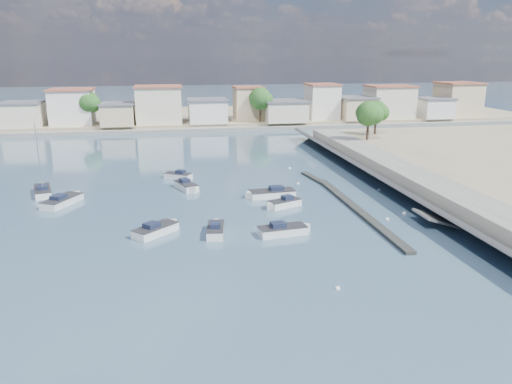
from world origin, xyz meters
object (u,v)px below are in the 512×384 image
at_px(motorboat_d, 283,204).
at_px(motorboat_h, 285,231).
at_px(motorboat_b, 158,230).
at_px(motorboat_a, 216,230).
at_px(motorboat_e, 64,201).
at_px(motorboat_f, 177,176).
at_px(sailboat, 42,191).
at_px(motorboat_c, 270,194).
at_px(motorboat_g, 187,187).

relative_size(motorboat_d, motorboat_h, 0.81).
bearing_deg(motorboat_b, motorboat_h, -11.04).
xyz_separation_m(motorboat_a, motorboat_e, (-16.34, 12.89, -0.00)).
bearing_deg(motorboat_f, sailboat, -163.28).
xyz_separation_m(motorboat_a, motorboat_c, (7.69, 11.56, 0.00)).
height_order(motorboat_e, sailboat, sailboat).
height_order(motorboat_b, motorboat_g, same).
distance_m(motorboat_b, motorboat_h, 12.29).
xyz_separation_m(motorboat_b, motorboat_c, (13.22, 10.59, 0.00)).
distance_m(motorboat_d, motorboat_f, 19.31).
relative_size(motorboat_c, motorboat_e, 1.07).
height_order(motorboat_g, sailboat, sailboat).
height_order(motorboat_d, sailboat, sailboat).
bearing_deg(sailboat, motorboat_f, 16.72).
relative_size(motorboat_h, sailboat, 0.58).
xyz_separation_m(motorboat_h, sailboat, (-26.28, 19.14, 0.04)).
bearing_deg(motorboat_b, motorboat_g, 77.67).
distance_m(motorboat_a, sailboat, 26.55).
height_order(motorboat_c, sailboat, sailboat).
relative_size(motorboat_d, motorboat_f, 1.07).
bearing_deg(motorboat_a, motorboat_c, 56.38).
relative_size(motorboat_b, motorboat_e, 0.80).
bearing_deg(motorboat_c, motorboat_b, -141.29).
xyz_separation_m(motorboat_f, motorboat_h, (9.73, -24.11, 0.00)).
relative_size(motorboat_g, sailboat, 0.56).
bearing_deg(motorboat_d, sailboat, 159.43).
relative_size(motorboat_a, motorboat_d, 1.05).
bearing_deg(motorboat_a, motorboat_h, -11.94).
bearing_deg(motorboat_g, motorboat_e, -164.70).
height_order(motorboat_a, motorboat_e, same).
bearing_deg(sailboat, motorboat_g, -3.12).
relative_size(motorboat_a, motorboat_h, 0.85).
distance_m(motorboat_g, motorboat_h, 20.11).
bearing_deg(motorboat_f, motorboat_c, -45.76).
xyz_separation_m(motorboat_c, sailboat, (-27.43, 6.19, 0.04)).
distance_m(motorboat_e, sailboat, 5.94).
xyz_separation_m(motorboat_a, motorboat_g, (-2.07, 16.79, 0.00)).
distance_m(motorboat_f, motorboat_h, 26.00).
height_order(motorboat_f, sailboat, sailboat).
height_order(motorboat_c, motorboat_f, same).
bearing_deg(motorboat_g, motorboat_c, -28.20).
bearing_deg(motorboat_h, sailboat, 143.94).
bearing_deg(motorboat_b, motorboat_e, 132.23).
height_order(motorboat_a, motorboat_c, same).
distance_m(motorboat_d, motorboat_g, 14.12).
height_order(motorboat_d, motorboat_g, same).
bearing_deg(motorboat_c, sailboat, 167.28).
distance_m(motorboat_e, motorboat_g, 14.80).
distance_m(motorboat_a, motorboat_f, 22.95).
bearing_deg(motorboat_a, motorboat_f, 97.98).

